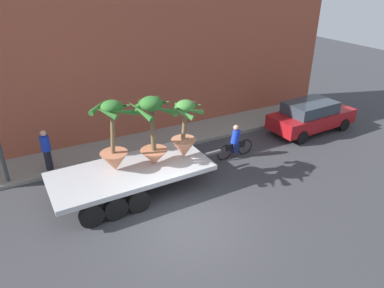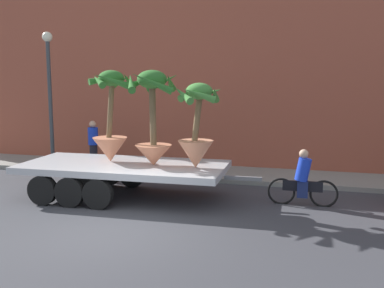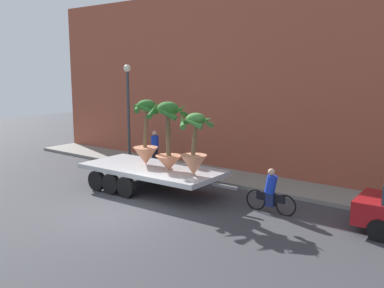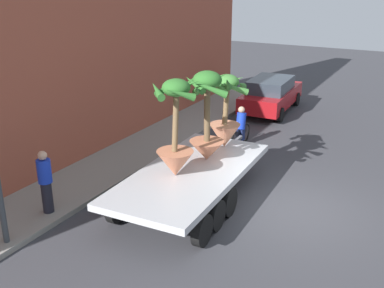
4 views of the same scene
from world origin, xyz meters
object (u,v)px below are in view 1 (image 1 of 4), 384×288
Objects in this scene: potted_palm_rear at (114,142)px; potted_palm_middle at (185,133)px; pedestrian_near_gate at (46,149)px; potted_palm_front at (153,133)px; parked_car at (311,116)px; flatbed_trailer at (125,176)px; cyclist at (235,143)px.

potted_palm_rear is 2.62m from potted_palm_middle.
potted_palm_middle is 5.58m from pedestrian_near_gate.
potted_palm_middle is at bearing -5.31° from potted_palm_rear.
pedestrian_near_gate is (-3.40, 2.93, -1.20)m from potted_palm_front.
pedestrian_near_gate is (-4.64, 2.95, -0.92)m from potted_palm_middle.
parked_car is at bearing 5.25° from potted_palm_rear.
pedestrian_near_gate is at bearing 127.09° from potted_palm_rear.
potted_palm_middle is (2.38, -0.03, 1.19)m from flatbed_trailer.
potted_palm_front is at bearing -0.81° from flatbed_trailer.
potted_palm_front is 9.08m from parked_car.
flatbed_trailer is at bearing -173.50° from cyclist.
potted_palm_rear is at bearing 174.69° from potted_palm_middle.
potted_palm_front is (-1.25, 0.02, 0.28)m from potted_palm_middle.
potted_palm_rear reaches higher than potted_palm_front.
cyclist is at bearing -173.38° from parked_car.
potted_palm_rear is 1.15× the size of potted_palm_middle.
pedestrian_near_gate is at bearing 127.90° from flatbed_trailer.
parked_car is at bearing 7.48° from potted_palm_front.
potted_palm_rear reaches higher than flatbed_trailer.
pedestrian_near_gate is (-2.27, 2.91, 0.27)m from flatbed_trailer.
potted_palm_front is at bearing -172.52° from parked_car.
flatbed_trailer is 5.15m from cyclist.
potted_palm_rear is 3.55m from pedestrian_near_gate.
parked_car is (4.91, 0.57, 0.16)m from cyclist.
pedestrian_near_gate is (-7.39, 2.33, 0.37)m from cyclist.
flatbed_trailer is at bearing 179.19° from potted_palm_front.
potted_palm_front is (1.35, -0.23, 0.14)m from potted_palm_rear.
potted_palm_rear reaches higher than parked_car.
cyclist is (5.12, 0.58, -0.10)m from flatbed_trailer.
cyclist is (3.99, 0.60, -1.58)m from potted_palm_front.
potted_palm_rear is 1.38m from potted_palm_front.
potted_palm_rear reaches higher than pedestrian_near_gate.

